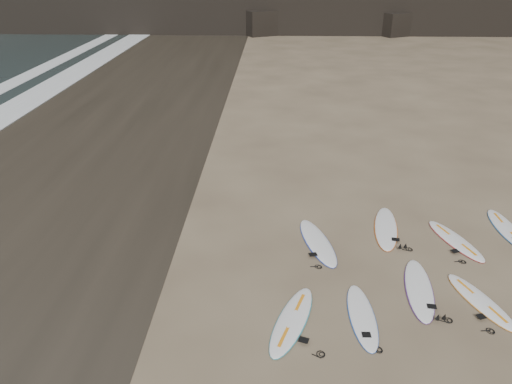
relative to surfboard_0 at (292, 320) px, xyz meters
The scene contains 10 objects.
ground 3.89m from the surfboard_0, 16.10° to the left, with size 240.00×240.00×0.00m, color #897559.
wet_sand 14.44m from the surfboard_0, 129.91° to the left, with size 12.00×200.00×0.01m, color #383026.
surfboard_0 is the anchor object (origin of this frame).
surfboard_1 1.66m from the surfboard_0, ahead, with size 0.58×2.43×0.09m, color white.
surfboard_2 3.51m from the surfboard_0, 22.01° to the left, with size 0.65×2.70×0.10m, color white.
surfboard_3 4.72m from the surfboard_0, 10.73° to the left, with size 0.57×2.39×0.09m, color white.
surfboard_5 3.62m from the surfboard_0, 76.30° to the left, with size 0.66×2.76×0.10m, color white.
surfboard_6 5.37m from the surfboard_0, 55.59° to the left, with size 0.67×2.77×0.10m, color white.
surfboard_7 6.21m from the surfboard_0, 37.20° to the left, with size 0.60×2.49×0.09m, color white.
surfboard_8 8.14m from the surfboard_0, 33.90° to the left, with size 0.61×2.53×0.09m, color white.
Camera 1 is at (-4.24, -10.24, 7.69)m, focal length 35.00 mm.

